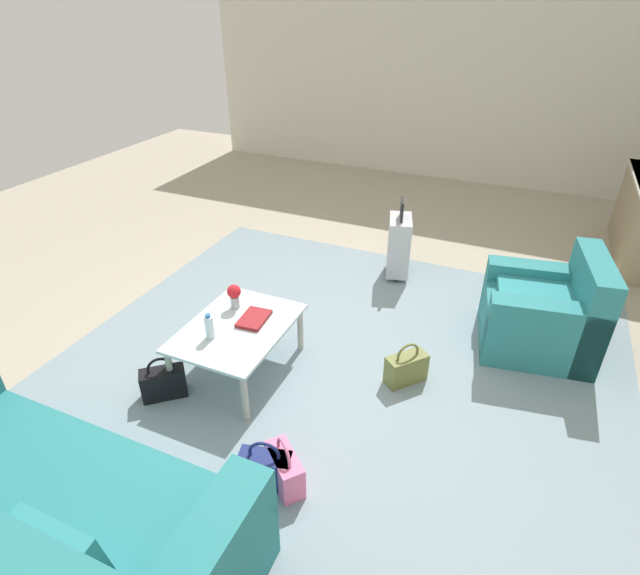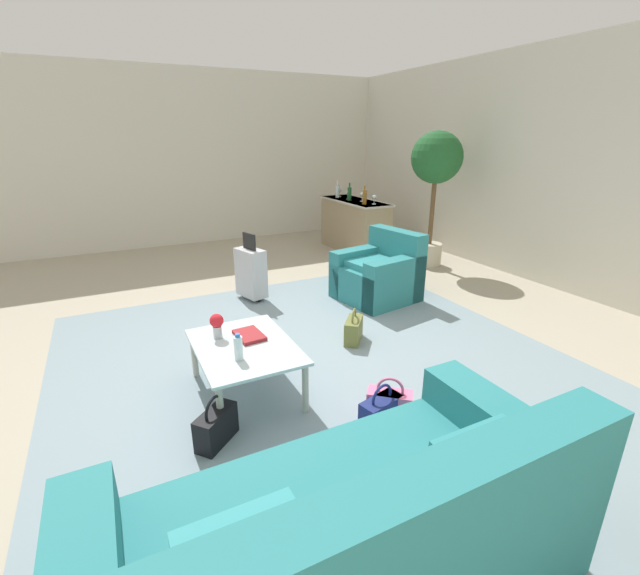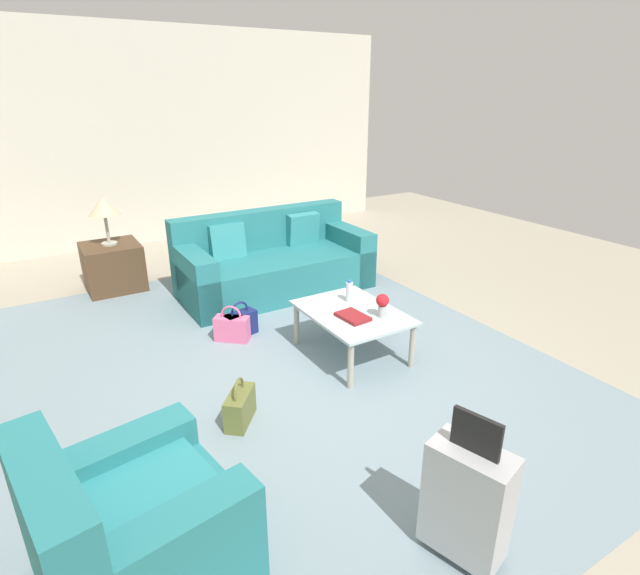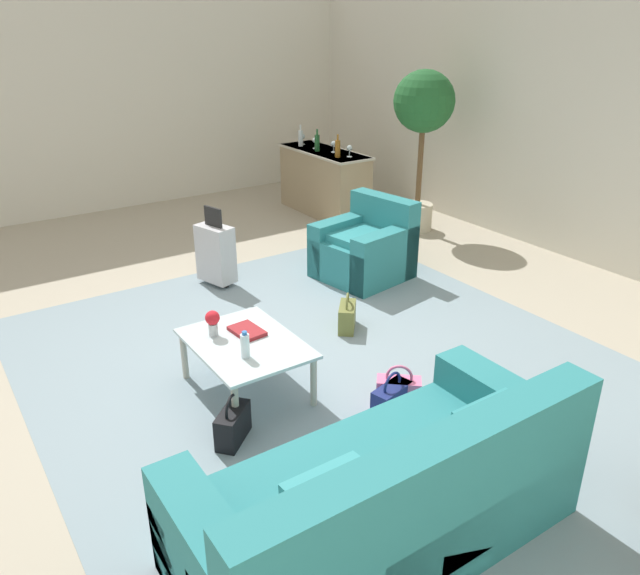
% 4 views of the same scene
% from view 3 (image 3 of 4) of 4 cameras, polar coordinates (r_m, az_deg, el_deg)
% --- Properties ---
extents(ground_plane, '(12.00, 12.00, 0.00)m').
position_cam_3_polar(ground_plane, '(4.02, 0.90, -11.85)').
color(ground_plane, '#A89E89').
extents(wall_right, '(0.12, 8.00, 3.10)m').
position_cam_3_polar(wall_right, '(8.12, -19.11, 15.83)').
color(wall_right, beige).
rests_on(wall_right, ground).
extents(area_rug, '(5.20, 4.40, 0.01)m').
position_cam_3_polar(area_rug, '(4.39, -5.56, -8.79)').
color(area_rug, gray).
rests_on(area_rug, ground).
extents(couch, '(0.98, 2.17, 0.90)m').
position_cam_3_polar(couch, '(5.89, -5.50, 2.65)').
color(couch, teal).
rests_on(couch, ground).
extents(armchair, '(0.97, 0.98, 0.85)m').
position_cam_3_polar(armchair, '(2.72, -21.17, -25.12)').
color(armchair, teal).
rests_on(armchair, ground).
extents(coffee_table, '(0.98, 0.73, 0.43)m').
position_cam_3_polar(coffee_table, '(4.37, 3.71, -3.34)').
color(coffee_table, silver).
rests_on(coffee_table, ground).
extents(water_bottle, '(0.06, 0.06, 0.20)m').
position_cam_3_polar(water_bottle, '(4.52, 3.36, -0.45)').
color(water_bottle, silver).
rests_on(water_bottle, coffee_table).
extents(coffee_table_book, '(0.29, 0.22, 0.03)m').
position_cam_3_polar(coffee_table_book, '(4.21, 3.77, -3.34)').
color(coffee_table_book, maroon).
rests_on(coffee_table_book, coffee_table).
extents(flower_vase, '(0.11, 0.11, 0.21)m').
position_cam_3_polar(flower_vase, '(4.22, 7.14, -1.79)').
color(flower_vase, '#B2B7BC').
rests_on(flower_vase, coffee_table).
extents(side_table, '(0.63, 0.63, 0.54)m').
position_cam_3_polar(side_table, '(6.39, -22.57, 2.22)').
color(side_table, '#513823').
rests_on(side_table, ground).
extents(table_lamp, '(0.34, 0.34, 0.55)m').
position_cam_3_polar(table_lamp, '(6.21, -23.50, 8.37)').
color(table_lamp, '#ADA899').
rests_on(table_lamp, side_table).
extents(suitcase_silver, '(0.45, 0.32, 0.85)m').
position_cam_3_polar(suitcase_silver, '(2.74, 16.46, -22.23)').
color(suitcase_silver, '#B7B7BC').
rests_on(suitcase_silver, ground).
extents(handbag_navy, '(0.21, 0.34, 0.36)m').
position_cam_3_polar(handbag_navy, '(4.86, -9.08, -4.08)').
color(handbag_navy, navy).
rests_on(handbag_navy, ground).
extents(handbag_black, '(0.31, 0.33, 0.36)m').
position_cam_3_polar(handbag_black, '(5.02, 3.92, -2.98)').
color(handbag_black, black).
rests_on(handbag_black, ground).
extents(handbag_pink, '(0.31, 0.33, 0.36)m').
position_cam_3_polar(handbag_pink, '(4.79, -10.03, -4.58)').
color(handbag_pink, pink).
rests_on(handbag_pink, ground).
extents(handbag_olive, '(0.33, 0.31, 0.36)m').
position_cam_3_polar(handbag_olive, '(3.67, -9.12, -13.34)').
color(handbag_olive, olive).
rests_on(handbag_olive, ground).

